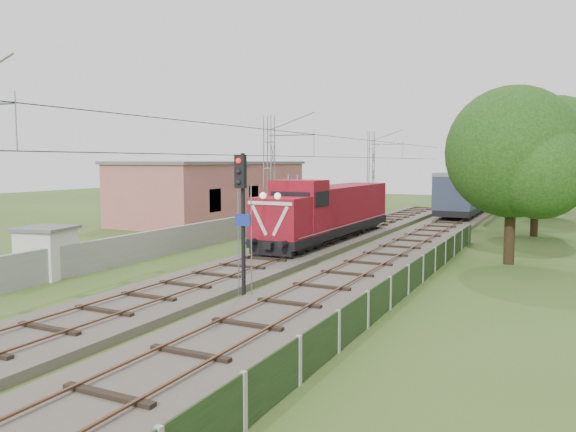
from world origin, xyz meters
The scene contains 15 objects.
ground centered at (0.00, 0.00, 0.00)m, with size 140.00×140.00×0.00m, color #365821.
track_main centered at (0.00, 7.00, 0.18)m, with size 4.20×70.00×0.45m.
track_side centered at (5.00, 20.00, 0.18)m, with size 4.20×80.00×0.45m.
catenary centered at (-2.95, 12.00, 4.05)m, with size 3.31×70.00×8.00m.
boundary_wall centered at (-6.50, 12.00, 0.75)m, with size 0.25×40.00×1.50m, color #9E9E99.
station_building centered at (-15.00, 24.00, 2.63)m, with size 8.40×20.40×5.22m.
fence centered at (8.00, 3.00, 0.60)m, with size 0.12×32.00×1.20m.
locomotive centered at (0.00, 14.30, 2.12)m, with size 2.80×15.99×4.06m.
coach_rake centered at (5.00, 63.32, 2.59)m, with size 3.14×69.93×3.62m.
signal_post centered at (2.84, -0.95, 3.79)m, with size 0.61×0.47×5.52m.
relay_hut centered at (-7.40, -0.98, 1.16)m, with size 2.65×2.65×2.31m.
tree_a centered at (11.02, 11.87, 5.62)m, with size 6.94×6.61×9.00m.
tree_b centered at (11.61, 24.06, 5.93)m, with size 7.33×6.98×9.50m.
tree_c centered at (10.15, 23.60, 3.91)m, with size 4.84×4.61×6.27m.
tree_d centered at (12.42, 39.50, 7.05)m, with size 8.72×8.30×11.30m.
Camera 1 is at (13.41, -18.46, 5.22)m, focal length 35.00 mm.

